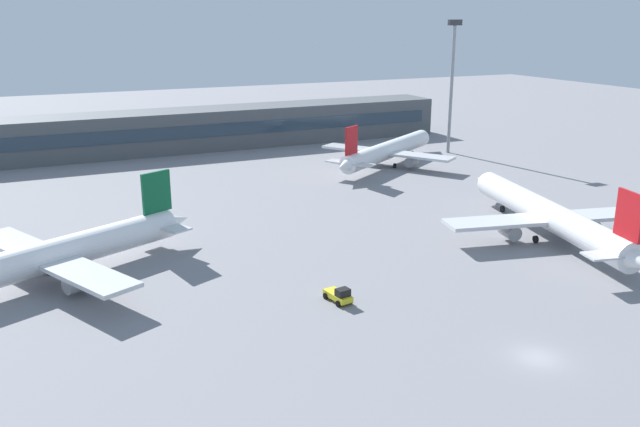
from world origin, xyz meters
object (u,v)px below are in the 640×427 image
Objects in this scene: floodlight_tower_west at (452,78)px; airplane_mid at (39,259)px; airplane_near at (546,214)px; baggage_tug_yellow at (339,295)px; airplane_far at (389,150)px.

airplane_mid is at bearing -152.89° from floodlight_tower_west.
airplane_mid is (-63.99, 10.19, -0.08)m from airplane_near.
floodlight_tower_west reaches higher than baggage_tug_yellow.
floodlight_tower_west reaches higher than airplane_mid.
airplane_near is at bearing -9.05° from airplane_mid.
floodlight_tower_west is (86.52, 44.29, 13.18)m from airplane_mid.
airplane_near reaches higher than airplane_far.
baggage_tug_yellow is at bearing -124.79° from airplane_far.
floodlight_tower_west is (22.53, 54.48, 13.10)m from airplane_near.
baggage_tug_yellow is (-39.60, -56.99, -2.25)m from airplane_far.
airplane_near is 1.08× the size of airplane_mid.
baggage_tug_yellow is at bearing -167.44° from airplane_near.
floodlight_tower_west is at bearing 16.32° from airplane_far.
airplane_mid is at bearing 170.95° from airplane_near.
airplane_far is at bearing 55.21° from baggage_tug_yellow.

